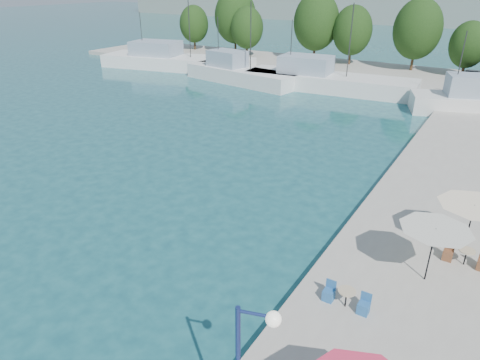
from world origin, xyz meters
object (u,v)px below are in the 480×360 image
Objects in this scene: umbrella_cream at (474,210)px; street_lamp at (251,360)px; trawler_01 at (174,61)px; trawler_02 at (238,74)px; umbrella_white at (435,234)px; trawler_03 at (325,81)px.

umbrella_cream is 13.93m from street_lamp.
trawler_01 is 1.45× the size of trawler_02.
umbrella_white is 0.91× the size of umbrella_cream.
umbrella_cream is 0.63× the size of street_lamp.
street_lamp reaches higher than umbrella_white.
trawler_01 is at bearing 141.58° from umbrella_white.
trawler_02 is at bearing 133.32° from umbrella_white.
trawler_01 and trawler_03 have the same top height.
trawler_01 is 52.54m from umbrella_cream.
umbrella_white is 3.30m from umbrella_cream.
trawler_01 reaches higher than street_lamp.
trawler_03 reaches higher than street_lamp.
trawler_02 is 41.76m from umbrella_white.
trawler_02 is 5.14× the size of umbrella_cream.
trawler_03 reaches higher than umbrella_cream.
trawler_01 is 13.60m from trawler_02.
trawler_02 is 11.14m from trawler_03.
street_lamp is at bearing -59.76° from trawler_01.
trawler_01 is at bearing 144.99° from umbrella_cream.
umbrella_cream is (29.72, -27.24, 1.73)m from trawler_02.
umbrella_cream is at bearing -46.94° from trawler_01.
trawler_02 is 5.64× the size of umbrella_white.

